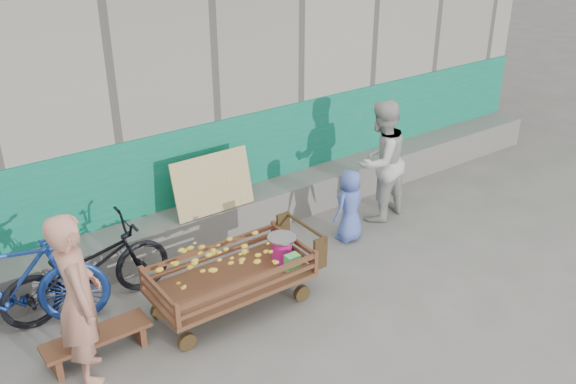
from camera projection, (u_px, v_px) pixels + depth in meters
ground at (306, 350)px, 6.04m from camera, size 80.00×80.00×0.00m
building_wall at (121, 94)px, 8.35m from camera, size 12.00×3.50×3.00m
banana_cart at (228, 268)px, 6.38m from camera, size 1.77×0.81×0.75m
bench at (97, 340)px, 5.90m from camera, size 0.99×0.30×0.25m
vendor_man at (79, 299)px, 5.41m from camera, size 0.49×0.65×1.62m
woman at (381, 161)px, 8.08m from camera, size 0.86×0.72×1.59m
child at (350, 205)px, 7.71m from camera, size 0.49×0.37×0.92m
bicycle_dark at (87, 269)px, 6.46m from camera, size 1.75×0.63×0.91m
bicycle_blue at (11, 286)px, 6.05m from camera, size 1.86×1.02×1.08m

